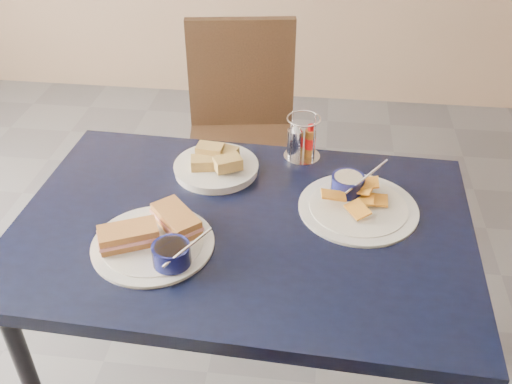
# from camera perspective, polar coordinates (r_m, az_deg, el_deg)

# --- Properties ---
(dining_table) EXTENTS (1.20, 0.82, 0.75)m
(dining_table) POSITION_cam_1_polar(r_m,az_deg,el_deg) (1.51, -1.32, -5.07)
(dining_table) COLOR black
(dining_table) RESTS_ON ground
(chair_far) EXTENTS (0.50, 0.48, 0.93)m
(chair_far) POSITION_cam_1_polar(r_m,az_deg,el_deg) (2.38, -1.09, 7.10)
(chair_far) COLOR black
(chair_far) RESTS_ON ground
(sandwich_plate) EXTENTS (0.31, 0.30, 0.12)m
(sandwich_plate) POSITION_cam_1_polar(r_m,az_deg,el_deg) (1.41, -9.95, -4.57)
(sandwich_plate) COLOR white
(sandwich_plate) RESTS_ON dining_table
(plantain_plate) EXTENTS (0.32, 0.32, 0.12)m
(plantain_plate) POSITION_cam_1_polar(r_m,az_deg,el_deg) (1.54, 9.90, -0.78)
(plantain_plate) COLOR white
(plantain_plate) RESTS_ON dining_table
(bread_basket) EXTENTS (0.24, 0.24, 0.07)m
(bread_basket) POSITION_cam_1_polar(r_m,az_deg,el_deg) (1.65, -3.98, 2.71)
(bread_basket) COLOR white
(bread_basket) RESTS_ON dining_table
(condiment_caddy) EXTENTS (0.11, 0.11, 0.14)m
(condiment_caddy) POSITION_cam_1_polar(r_m,az_deg,el_deg) (1.70, 4.53, 5.15)
(condiment_caddy) COLOR silver
(condiment_caddy) RESTS_ON dining_table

